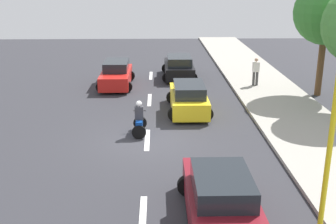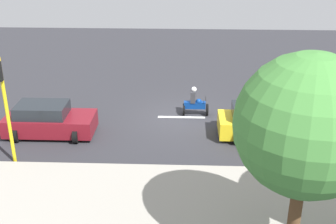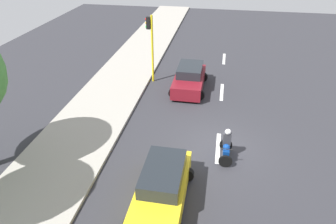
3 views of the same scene
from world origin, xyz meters
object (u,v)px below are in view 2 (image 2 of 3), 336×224
motorcycle (195,103)px  traffic_light_corner (4,97)px  car_yellow_cab (265,123)px  street_tree_south (307,126)px  car_maroon (49,120)px

motorcycle → traffic_light_corner: 9.43m
car_yellow_cab → street_tree_south: 8.88m
car_maroon → street_tree_south: street_tree_south is taller
motorcycle → traffic_light_corner: (5.19, -7.54, 2.29)m
car_yellow_cab → street_tree_south: bearing=-4.1°
motorcycle → traffic_light_corner: traffic_light_corner is taller
car_yellow_cab → traffic_light_corner: traffic_light_corner is taller
car_maroon → motorcycle: motorcycle is taller
motorcycle → car_yellow_cab: bearing=53.3°
street_tree_south → traffic_light_corner: bearing=-117.3°
motorcycle → street_tree_south: 11.36m
car_yellow_cab → car_maroon: bearing=-89.1°
car_maroon → car_yellow_cab: bearing=90.9°
car_maroon → motorcycle: bearing=110.2°
car_maroon → street_tree_south: (7.91, 9.40, 3.66)m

